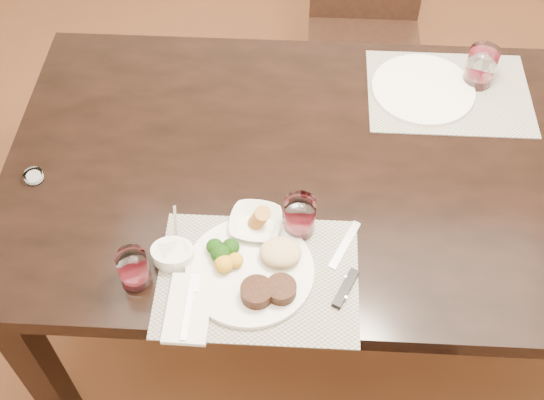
# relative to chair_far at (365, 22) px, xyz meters

# --- Properties ---
(ground_plane) EXTENTS (4.50, 4.50, 0.00)m
(ground_plane) POSITION_rel_chair_far_xyz_m (0.00, -0.93, -0.50)
(ground_plane) COLOR #4B2A18
(ground_plane) RESTS_ON ground
(dining_table) EXTENTS (2.00, 1.00, 0.75)m
(dining_table) POSITION_rel_chair_far_xyz_m (0.00, -0.93, 0.16)
(dining_table) COLOR black
(dining_table) RESTS_ON ground
(chair_far) EXTENTS (0.42, 0.42, 0.90)m
(chair_far) POSITION_rel_chair_far_xyz_m (0.00, 0.00, 0.00)
(chair_far) COLOR black
(chair_far) RESTS_ON ground
(placemat_near) EXTENTS (0.46, 0.34, 0.00)m
(placemat_near) POSITION_rel_chair_far_xyz_m (-0.31, -1.29, 0.25)
(placemat_near) COLOR gray
(placemat_near) RESTS_ON dining_table
(placemat_far) EXTENTS (0.46, 0.34, 0.00)m
(placemat_far) POSITION_rel_chair_far_xyz_m (0.19, -0.64, 0.25)
(placemat_far) COLOR gray
(placemat_far) RESTS_ON dining_table
(dinner_plate) EXTENTS (0.30, 0.30, 0.05)m
(dinner_plate) POSITION_rel_chair_far_xyz_m (-0.32, -1.28, 0.27)
(dinner_plate) COLOR silver
(dinner_plate) RESTS_ON placemat_near
(napkin_fork) EXTENTS (0.10, 0.17, 0.02)m
(napkin_fork) POSITION_rel_chair_far_xyz_m (-0.46, -1.38, 0.26)
(napkin_fork) COLOR silver
(napkin_fork) RESTS_ON placemat_near
(steak_knife) EXTENTS (0.08, 0.25, 0.01)m
(steak_knife) POSITION_rel_chair_far_xyz_m (-0.11, -1.28, 0.26)
(steak_knife) COLOR silver
(steak_knife) RESTS_ON placemat_near
(cracker_bowl) EXTENTS (0.14, 0.14, 0.06)m
(cracker_bowl) POSITION_rel_chair_far_xyz_m (-0.33, -1.15, 0.27)
(cracker_bowl) COLOR silver
(cracker_bowl) RESTS_ON placemat_near
(sauce_ramekin) EXTENTS (0.10, 0.15, 0.08)m
(sauce_ramekin) POSITION_rel_chair_far_xyz_m (-0.51, -1.25, 0.27)
(sauce_ramekin) COLOR silver
(sauce_ramekin) RESTS_ON placemat_near
(wine_glass_near) EXTENTS (0.07, 0.07, 0.10)m
(wine_glass_near) POSITION_rel_chair_far_xyz_m (-0.22, -1.15, 0.30)
(wine_glass_near) COLOR silver
(wine_glass_near) RESTS_ON placemat_near
(far_plate) EXTENTS (0.29, 0.29, 0.01)m
(far_plate) POSITION_rel_chair_far_xyz_m (0.12, -0.64, 0.26)
(far_plate) COLOR silver
(far_plate) RESTS_ON placemat_far
(wine_glass_far) EXTENTS (0.08, 0.08, 0.12)m
(wine_glass_far) POSITION_rel_chair_far_xyz_m (0.27, -0.60, 0.30)
(wine_glass_far) COLOR silver
(wine_glass_far) RESTS_ON placemat_far
(wine_glass_side) EXTENTS (0.07, 0.07, 0.10)m
(wine_glass_side) POSITION_rel_chair_far_xyz_m (-0.59, -1.31, 0.29)
(wine_glass_side) COLOR silver
(wine_glass_side) RESTS_ON dining_table
(salt_cellar) EXTENTS (0.05, 0.05, 0.02)m
(salt_cellar) POSITION_rel_chair_far_xyz_m (-0.91, -1.02, 0.26)
(salt_cellar) COLOR silver
(salt_cellar) RESTS_ON dining_table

